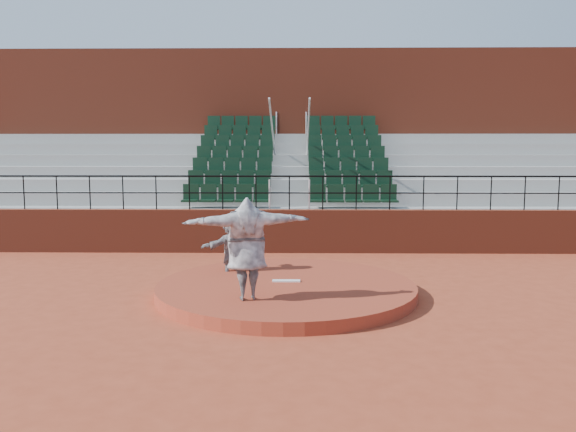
# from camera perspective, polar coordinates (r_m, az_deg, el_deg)

# --- Properties ---
(ground) EXTENTS (90.00, 90.00, 0.00)m
(ground) POSITION_cam_1_polar(r_m,az_deg,el_deg) (12.12, -0.19, -7.98)
(ground) COLOR #9F3E24
(ground) RESTS_ON ground
(pitchers_mound) EXTENTS (5.50, 5.50, 0.25)m
(pitchers_mound) POSITION_cam_1_polar(r_m,az_deg,el_deg) (12.08, -0.19, -7.41)
(pitchers_mound) COLOR #993822
(pitchers_mound) RESTS_ON ground
(pitching_rubber) EXTENTS (0.60, 0.15, 0.03)m
(pitching_rubber) POSITION_cam_1_polar(r_m,az_deg,el_deg) (12.20, -0.18, -6.60)
(pitching_rubber) COLOR white
(pitching_rubber) RESTS_ON pitchers_mound
(boundary_wall) EXTENTS (24.00, 0.30, 1.30)m
(boundary_wall) POSITION_cam_1_polar(r_m,az_deg,el_deg) (16.89, 0.13, -1.54)
(boundary_wall) COLOR maroon
(boundary_wall) RESTS_ON ground
(wall_railing) EXTENTS (24.04, 0.05, 1.03)m
(wall_railing) POSITION_cam_1_polar(r_m,az_deg,el_deg) (16.75, 0.14, 3.14)
(wall_railing) COLOR black
(wall_railing) RESTS_ON boundary_wall
(seating_deck) EXTENTS (24.00, 5.97, 4.63)m
(seating_deck) POSITION_cam_1_polar(r_m,az_deg,el_deg) (20.43, 0.27, 2.10)
(seating_deck) COLOR #979792
(seating_deck) RESTS_ON ground
(press_box_facade) EXTENTS (24.00, 3.00, 7.10)m
(press_box_facade) POSITION_cam_1_polar(r_m,az_deg,el_deg) (24.32, 0.38, 7.83)
(press_box_facade) COLOR maroon
(press_box_facade) RESTS_ON ground
(pitcher) EXTENTS (2.48, 1.20, 1.95)m
(pitcher) POSITION_cam_1_polar(r_m,az_deg,el_deg) (10.63, -4.21, -3.32)
(pitcher) COLOR black
(pitcher) RESTS_ON pitchers_mound
(fielder) EXTENTS (1.47, 1.22, 1.58)m
(fielder) POSITION_cam_1_polar(r_m,az_deg,el_deg) (13.30, -5.71, -3.22)
(fielder) COLOR black
(fielder) RESTS_ON ground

